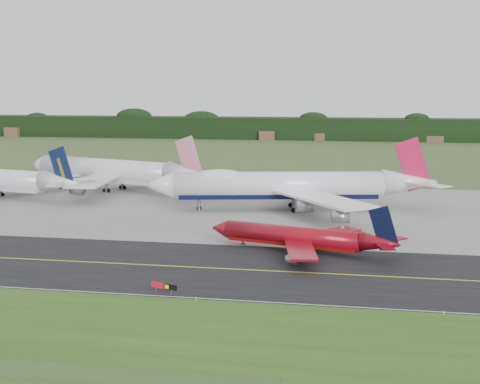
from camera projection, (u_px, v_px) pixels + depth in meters
name	position (u px, v px, depth m)	size (l,w,h in m)	color
ground	(208.00, 261.00, 110.78)	(600.00, 600.00, 0.00)	#395025
grass_verge	(139.00, 338.00, 76.75)	(400.00, 30.00, 0.01)	#265017
taxiway	(202.00, 268.00, 106.89)	(400.00, 32.00, 0.02)	black
apron	(256.00, 208.00, 160.36)	(400.00, 78.00, 0.01)	slate
taxiway_centreline	(202.00, 267.00, 106.88)	(400.00, 0.40, 0.00)	yellow
taxiway_edge_line	(176.00, 297.00, 91.82)	(400.00, 0.25, 0.00)	silver
perimeter_fence	(95.00, 376.00, 63.95)	(320.00, 0.10, 320.00)	slate
horizon_treeline	(318.00, 130.00, 376.09)	(700.00, 25.00, 12.00)	black
jet_ba_747	(289.00, 186.00, 156.80)	(67.95, 55.46, 17.18)	white
jet_red_737	(302.00, 237.00, 116.77)	(34.39, 27.45, 9.42)	maroon
jet_star_tail	(114.00, 171.00, 186.52)	(60.45, 49.11, 16.41)	silver
taxiway_sign	(164.00, 286.00, 93.48)	(4.07, 1.46, 1.41)	slate
edge_marker_center	(196.00, 299.00, 90.26)	(0.16, 0.16, 0.50)	yellow
edge_marker_right	(444.00, 313.00, 84.53)	(0.16, 0.16, 0.50)	yellow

